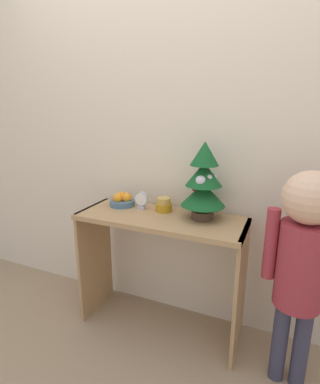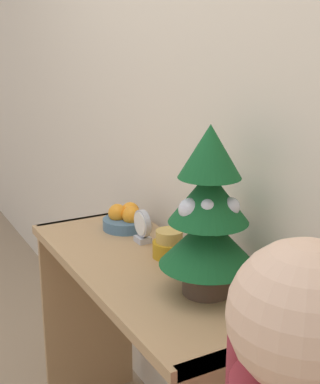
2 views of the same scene
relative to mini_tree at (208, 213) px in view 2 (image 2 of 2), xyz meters
name	(u,v)px [view 2 (image 2 of 2)]	position (x,y,z in m)	size (l,w,h in m)	color
back_wall	(217,98)	(-0.24, 0.18, 0.26)	(7.00, 0.05, 2.50)	beige
console_table	(145,322)	(-0.24, -0.06, -0.42)	(1.01, 0.40, 0.77)	tan
mini_tree	(208,213)	(0.00, 0.00, 0.00)	(0.25, 0.25, 0.45)	#4C3828
fruit_bowl	(126,219)	(-0.55, 0.03, -0.19)	(0.16, 0.16, 0.09)	#476B84
singing_bowl	(169,245)	(-0.26, 0.03, -0.18)	(0.10, 0.10, 0.09)	#B78419
desk_clock	(142,227)	(-0.41, 0.01, -0.17)	(0.09, 0.04, 0.11)	#B2B2B7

